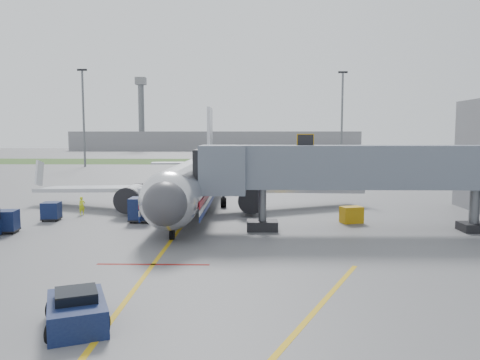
{
  "coord_description": "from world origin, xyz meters",
  "views": [
    {
      "loc": [
        5.17,
        -28.08,
        6.88
      ],
      "look_at": [
        4.3,
        9.38,
        3.2
      ],
      "focal_mm": 35.0,
      "sensor_mm": 36.0,
      "label": 1
    }
  ],
  "objects_px": {
    "airliner": "(196,180)",
    "belt_loader": "(130,201)",
    "ramp_worker": "(82,206)",
    "pushback_tug": "(77,311)"
  },
  "relations": [
    {
      "from": "airliner",
      "to": "belt_loader",
      "type": "xyz_separation_m",
      "value": [
        -6.43,
        0.79,
        -2.15
      ]
    },
    {
      "from": "belt_loader",
      "to": "ramp_worker",
      "type": "bearing_deg",
      "value": -120.29
    },
    {
      "from": "airliner",
      "to": "ramp_worker",
      "type": "height_order",
      "value": "airliner"
    },
    {
      "from": "pushback_tug",
      "to": "ramp_worker",
      "type": "relative_size",
      "value": 2.38
    },
    {
      "from": "belt_loader",
      "to": "ramp_worker",
      "type": "height_order",
      "value": "belt_loader"
    },
    {
      "from": "airliner",
      "to": "belt_loader",
      "type": "height_order",
      "value": "airliner"
    },
    {
      "from": "airliner",
      "to": "belt_loader",
      "type": "bearing_deg",
      "value": 172.98
    },
    {
      "from": "airliner",
      "to": "ramp_worker",
      "type": "distance_m",
      "value": 10.32
    },
    {
      "from": "belt_loader",
      "to": "ramp_worker",
      "type": "relative_size",
      "value": 2.69
    },
    {
      "from": "belt_loader",
      "to": "airliner",
      "type": "bearing_deg",
      "value": -7.02
    }
  ]
}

